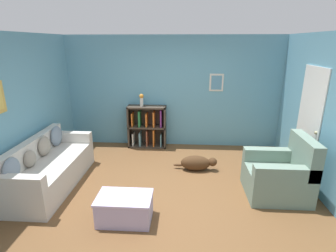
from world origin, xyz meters
name	(u,v)px	position (x,y,z in m)	size (l,w,h in m)	color
ground_plane	(166,192)	(0.00, 0.00, 0.00)	(14.00, 14.00, 0.00)	brown
wall_back	(173,92)	(0.00, 2.25, 1.30)	(5.60, 0.13, 2.60)	#609EB7
wall_left	(9,116)	(-2.55, 0.00, 1.30)	(0.13, 5.00, 2.60)	#609EB7
wall_right	(335,122)	(2.55, 0.02, 1.29)	(0.16, 5.00, 2.60)	#609EB7
couch	(49,168)	(-2.08, 0.09, 0.33)	(0.80, 2.01, 0.87)	beige
bookshelf	(147,127)	(-0.61, 2.04, 0.49)	(0.90, 0.32, 1.01)	#42382D
recliner_chair	(280,175)	(1.87, 0.05, 0.36)	(0.95, 0.88, 1.02)	gray
coffee_table	(125,207)	(-0.54, -0.78, 0.21)	(0.77, 0.49, 0.39)	#ADA3CC
dog	(197,163)	(0.55, 0.84, 0.15)	(0.86, 0.27, 0.30)	#472D19
vase	(142,99)	(-0.72, 2.02, 1.17)	(0.11, 0.11, 0.29)	silver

